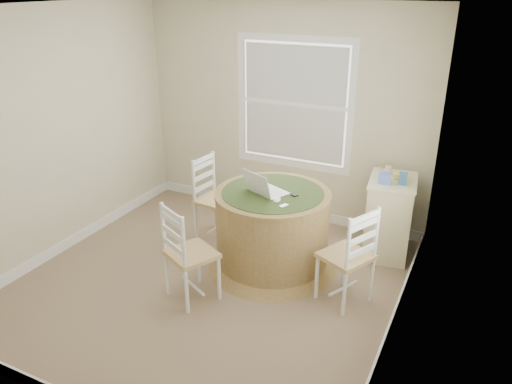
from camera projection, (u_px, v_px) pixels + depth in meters
The scene contains 14 objects.
room at pixel (229, 157), 4.56m from camera, with size 3.64×3.64×2.64m.
round_table at pixel (272, 227), 5.11m from camera, with size 1.35×1.35×0.84m.
chair_left at pixel (217, 200), 5.70m from camera, with size 0.42×0.40×0.95m, color white, non-canonical shape.
chair_near at pixel (192, 253), 4.58m from camera, with size 0.42×0.40×0.95m, color white, non-canonical shape.
chair_right at pixel (346, 255), 4.55m from camera, with size 0.42×0.40×0.95m, color white, non-canonical shape.
laptop at pixel (266, 189), 4.94m from camera, with size 0.47×0.44×0.25m.
mouse at pixel (277, 200), 4.77m from camera, with size 0.07×0.11×0.04m, color white.
phone at pixel (284, 206), 4.66m from camera, with size 0.04×0.09×0.02m, color #B7BABF.
keys at pixel (294, 196), 4.88m from camera, with size 0.06×0.05×0.03m, color black.
corner_chest at pixel (389, 217), 5.37m from camera, with size 0.58×0.71×0.87m.
tissue_box at pixel (383, 179), 5.10m from camera, with size 0.12×0.12×0.10m, color #5F79DB.
box_yellow at pixel (402, 176), 5.21m from camera, with size 0.15×0.10×0.06m, color #E4D250.
box_blue at pixel (404, 179), 5.05m from camera, with size 0.08×0.08×0.12m, color teal.
cup_cream at pixel (387, 170), 5.35m from camera, with size 0.07×0.07×0.09m, color beige.
Camera 1 is at (2.28, -3.61, 2.80)m, focal length 35.00 mm.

